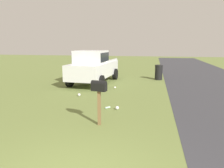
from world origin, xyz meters
name	(u,v)px	position (x,y,z in m)	size (l,w,h in m)	color
mailbox	(99,90)	(3.17, 0.28, 1.12)	(0.29, 0.50, 1.41)	brown
pickup_truck	(93,66)	(9.96, 2.43, 1.10)	(5.01, 2.45, 2.09)	silver
trash_bin	(159,72)	(12.13, -1.68, 0.52)	(0.55, 0.55, 1.04)	black
litter_bottle_by_mailbox	(108,108)	(4.88, 0.40, 0.04)	(0.07, 0.07, 0.22)	#B2D8BF
litter_bag_near_hydrant	(79,95)	(6.52, 2.17, 0.07)	(0.14, 0.14, 0.14)	silver
litter_bag_midfield_a	(117,108)	(4.80, 0.00, 0.07)	(0.14, 0.14, 0.14)	silver
litter_cup_far_scatter	(115,87)	(8.71, 0.81, 0.04)	(0.08, 0.08, 0.10)	white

